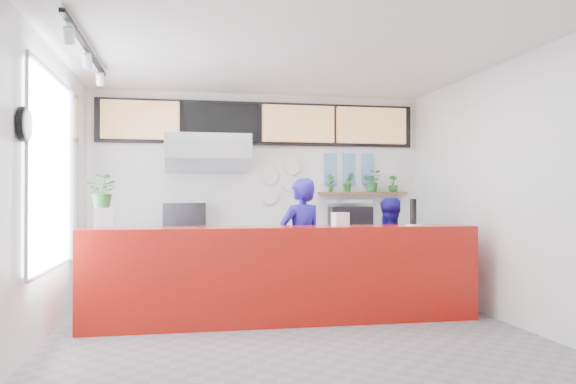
# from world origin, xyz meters

# --- Properties ---
(floor) EXTENTS (5.00, 5.00, 0.00)m
(floor) POSITION_xyz_m (0.00, 0.00, 0.00)
(floor) COLOR slate
(floor) RESTS_ON ground
(ceiling) EXTENTS (5.00, 5.00, 0.00)m
(ceiling) POSITION_xyz_m (0.00, 0.00, 3.00)
(ceiling) COLOR silver
(wall_back) EXTENTS (5.00, 0.00, 5.00)m
(wall_back) POSITION_xyz_m (0.00, 2.50, 1.50)
(wall_back) COLOR white
(wall_back) RESTS_ON ground
(wall_left) EXTENTS (0.00, 5.00, 5.00)m
(wall_left) POSITION_xyz_m (-2.50, 0.00, 1.50)
(wall_left) COLOR white
(wall_left) RESTS_ON ground
(wall_right) EXTENTS (0.00, 5.00, 5.00)m
(wall_right) POSITION_xyz_m (2.50, 0.00, 1.50)
(wall_right) COLOR white
(wall_right) RESTS_ON ground
(service_counter) EXTENTS (4.50, 0.60, 1.10)m
(service_counter) POSITION_xyz_m (0.00, 0.40, 0.55)
(service_counter) COLOR #A2120B
(service_counter) RESTS_ON ground
(cream_band) EXTENTS (5.00, 0.02, 0.80)m
(cream_band) POSITION_xyz_m (0.00, 2.49, 2.60)
(cream_band) COLOR beige
(cream_band) RESTS_ON wall_back
(prep_bench) EXTENTS (1.80, 0.60, 0.90)m
(prep_bench) POSITION_xyz_m (-0.80, 2.20, 0.45)
(prep_bench) COLOR #B2B5BA
(prep_bench) RESTS_ON ground
(panini_oven) EXTENTS (0.61, 0.61, 0.46)m
(panini_oven) POSITION_xyz_m (-1.12, 2.20, 1.13)
(panini_oven) COLOR black
(panini_oven) RESTS_ON prep_bench
(extraction_hood) EXTENTS (1.20, 0.70, 0.35)m
(extraction_hood) POSITION_xyz_m (-0.80, 2.15, 2.15)
(extraction_hood) COLOR #B2B5BA
(extraction_hood) RESTS_ON ceiling
(hood_lip) EXTENTS (1.20, 0.69, 0.31)m
(hood_lip) POSITION_xyz_m (-0.80, 2.15, 1.95)
(hood_lip) COLOR #B2B5BA
(hood_lip) RESTS_ON ceiling
(right_bench) EXTENTS (1.80, 0.60, 0.90)m
(right_bench) POSITION_xyz_m (1.50, 2.20, 0.45)
(right_bench) COLOR #B2B5BA
(right_bench) RESTS_ON ground
(espresso_machine) EXTENTS (0.65, 0.50, 0.39)m
(espresso_machine) POSITION_xyz_m (1.33, 2.20, 1.10)
(espresso_machine) COLOR black
(espresso_machine) RESTS_ON right_bench
(espresso_tray) EXTENTS (0.59, 0.43, 0.05)m
(espresso_tray) POSITION_xyz_m (1.33, 2.20, 1.38)
(espresso_tray) COLOR silver
(espresso_tray) RESTS_ON espresso_machine
(herb_shelf) EXTENTS (1.40, 0.18, 0.04)m
(herb_shelf) POSITION_xyz_m (1.60, 2.40, 1.50)
(herb_shelf) COLOR brown
(herb_shelf) RESTS_ON wall_back
(menu_board_far_left) EXTENTS (1.10, 0.10, 0.55)m
(menu_board_far_left) POSITION_xyz_m (-1.75, 2.38, 2.55)
(menu_board_far_left) COLOR tan
(menu_board_far_left) RESTS_ON wall_back
(menu_board_mid_left) EXTENTS (1.10, 0.10, 0.55)m
(menu_board_mid_left) POSITION_xyz_m (-0.59, 2.38, 2.55)
(menu_board_mid_left) COLOR black
(menu_board_mid_left) RESTS_ON wall_back
(menu_board_mid_right) EXTENTS (1.10, 0.10, 0.55)m
(menu_board_mid_right) POSITION_xyz_m (0.57, 2.38, 2.55)
(menu_board_mid_right) COLOR tan
(menu_board_mid_right) RESTS_ON wall_back
(menu_board_far_right) EXTENTS (1.10, 0.10, 0.55)m
(menu_board_far_right) POSITION_xyz_m (1.73, 2.38, 2.55)
(menu_board_far_right) COLOR tan
(menu_board_far_right) RESTS_ON wall_back
(soffit) EXTENTS (4.80, 0.04, 0.65)m
(soffit) POSITION_xyz_m (0.00, 2.46, 2.55)
(soffit) COLOR black
(soffit) RESTS_ON wall_back
(window_pane) EXTENTS (0.04, 2.20, 1.90)m
(window_pane) POSITION_xyz_m (-2.47, 0.30, 1.70)
(window_pane) COLOR silver
(window_pane) RESTS_ON wall_left
(window_frame) EXTENTS (0.03, 2.30, 2.00)m
(window_frame) POSITION_xyz_m (-2.45, 0.30, 1.70)
(window_frame) COLOR #B2B5BA
(window_frame) RESTS_ON wall_left
(wall_clock_rim) EXTENTS (0.05, 0.30, 0.30)m
(wall_clock_rim) POSITION_xyz_m (-2.46, -0.90, 2.05)
(wall_clock_rim) COLOR black
(wall_clock_rim) RESTS_ON wall_left
(wall_clock_face) EXTENTS (0.02, 0.26, 0.26)m
(wall_clock_face) POSITION_xyz_m (-2.43, -0.90, 2.05)
(wall_clock_face) COLOR white
(wall_clock_face) RESTS_ON wall_left
(track_rail) EXTENTS (0.05, 2.40, 0.04)m
(track_rail) POSITION_xyz_m (-2.10, 0.00, 2.94)
(track_rail) COLOR black
(track_rail) RESTS_ON ceiling
(dec_plate_a) EXTENTS (0.24, 0.03, 0.24)m
(dec_plate_a) POSITION_xyz_m (0.15, 2.47, 1.75)
(dec_plate_a) COLOR silver
(dec_plate_a) RESTS_ON wall_back
(dec_plate_b) EXTENTS (0.24, 0.03, 0.24)m
(dec_plate_b) POSITION_xyz_m (0.45, 2.47, 1.65)
(dec_plate_b) COLOR silver
(dec_plate_b) RESTS_ON wall_back
(dec_plate_c) EXTENTS (0.24, 0.03, 0.24)m
(dec_plate_c) POSITION_xyz_m (0.15, 2.47, 1.45)
(dec_plate_c) COLOR silver
(dec_plate_c) RESTS_ON wall_back
(dec_plate_d) EXTENTS (0.24, 0.03, 0.24)m
(dec_plate_d) POSITION_xyz_m (0.50, 2.47, 1.90)
(dec_plate_d) COLOR silver
(dec_plate_d) RESTS_ON wall_back
(photo_frame_a) EXTENTS (0.20, 0.02, 0.25)m
(photo_frame_a) POSITION_xyz_m (1.10, 2.48, 2.00)
(photo_frame_a) COLOR #598CBF
(photo_frame_a) RESTS_ON wall_back
(photo_frame_b) EXTENTS (0.20, 0.02, 0.25)m
(photo_frame_b) POSITION_xyz_m (1.40, 2.48, 2.00)
(photo_frame_b) COLOR #598CBF
(photo_frame_b) RESTS_ON wall_back
(photo_frame_c) EXTENTS (0.20, 0.02, 0.25)m
(photo_frame_c) POSITION_xyz_m (1.70, 2.48, 2.00)
(photo_frame_c) COLOR #598CBF
(photo_frame_c) RESTS_ON wall_back
(photo_frame_d) EXTENTS (0.20, 0.02, 0.25)m
(photo_frame_d) POSITION_xyz_m (1.10, 2.48, 1.75)
(photo_frame_d) COLOR #598CBF
(photo_frame_d) RESTS_ON wall_back
(photo_frame_e) EXTENTS (0.20, 0.02, 0.25)m
(photo_frame_e) POSITION_xyz_m (1.40, 2.48, 1.75)
(photo_frame_e) COLOR #598CBF
(photo_frame_e) RESTS_ON wall_back
(photo_frame_f) EXTENTS (0.20, 0.02, 0.25)m
(photo_frame_f) POSITION_xyz_m (1.70, 2.48, 1.75)
(photo_frame_f) COLOR #598CBF
(photo_frame_f) RESTS_ON wall_back
(staff_center) EXTENTS (0.72, 0.61, 1.68)m
(staff_center) POSITION_xyz_m (0.33, 1.03, 0.84)
(staff_center) COLOR #1E1594
(staff_center) RESTS_ON ground
(staff_right) EXTENTS (0.78, 0.65, 1.43)m
(staff_right) POSITION_xyz_m (1.49, 1.03, 0.72)
(staff_right) COLOR #1E1594
(staff_right) RESTS_ON ground
(herb_a) EXTENTS (0.17, 0.13, 0.28)m
(herb_a) POSITION_xyz_m (1.08, 2.40, 1.66)
(herb_a) COLOR #256B26
(herb_a) RESTS_ON herb_shelf
(herb_b) EXTENTS (0.17, 0.14, 0.30)m
(herb_b) POSITION_xyz_m (1.37, 2.40, 1.67)
(herb_b) COLOR #256B26
(herb_b) RESTS_ON herb_shelf
(herb_c) EXTENTS (0.38, 0.36, 0.33)m
(herb_c) POSITION_xyz_m (1.75, 2.40, 1.69)
(herb_c) COLOR #256B26
(herb_c) RESTS_ON herb_shelf
(herb_d) EXTENTS (0.15, 0.13, 0.26)m
(herb_d) POSITION_xyz_m (2.09, 2.40, 1.65)
(herb_d) COLOR #256B26
(herb_d) RESTS_ON herb_shelf
(glass_vase) EXTENTS (0.25, 0.25, 0.25)m
(glass_vase) POSITION_xyz_m (-1.98, 0.33, 1.22)
(glass_vase) COLOR white
(glass_vase) RESTS_ON service_counter
(basil_vase) EXTENTS (0.41, 0.38, 0.36)m
(basil_vase) POSITION_xyz_m (-1.98, 0.33, 1.50)
(basil_vase) COLOR #256B26
(basil_vase) RESTS_ON glass_vase
(napkin_holder) EXTENTS (0.21, 0.16, 0.16)m
(napkin_holder) POSITION_xyz_m (0.66, 0.39, 1.18)
(napkin_holder) COLOR white
(napkin_holder) RESTS_ON service_counter
(white_plate) EXTENTS (0.25, 0.25, 0.02)m
(white_plate) POSITION_xyz_m (1.55, 0.36, 1.11)
(white_plate) COLOR white
(white_plate) RESTS_ON service_counter
(pepper_mill) EXTENTS (0.10, 0.10, 0.30)m
(pepper_mill) POSITION_xyz_m (1.55, 0.36, 1.27)
(pepper_mill) COLOR black
(pepper_mill) RESTS_ON white_plate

